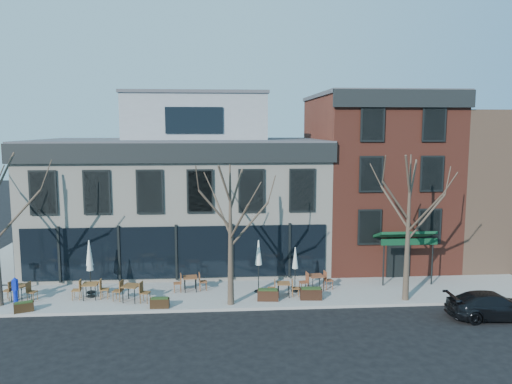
{
  "coord_description": "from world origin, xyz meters",
  "views": [
    {
      "loc": [
        2.46,
        -28.05,
        8.95
      ],
      "look_at": [
        4.71,
        2.0,
        5.06
      ],
      "focal_mm": 35.0,
      "sensor_mm": 36.0,
      "label": 1
    }
  ],
  "objects": [
    {
      "name": "umbrella_4",
      "position": [
        6.5,
        -2.25,
        1.89
      ],
      "size": [
        0.4,
        0.4,
        2.47
      ],
      "color": "black",
      "rests_on": "sidewalk_front"
    },
    {
      "name": "tree_right",
      "position": [
        12.01,
        -3.9,
        4.02
      ],
      "size": [
        3.72,
        3.77,
        7.48
      ],
      "color": "#382B21",
      "rests_on": "sidewalk_front"
    },
    {
      "name": "red_brick_building",
      "position": [
        13.0,
        4.98,
        5.64
      ],
      "size": [
        8.2,
        11.78,
        11.18
      ],
      "color": "brown",
      "rests_on": "ground"
    },
    {
      "name": "umbrella_1",
      "position": [
        -4.28,
        -2.25,
        2.06
      ],
      "size": [
        0.43,
        0.43,
        2.71
      ],
      "color": "black",
      "rests_on": "sidewalk_front"
    },
    {
      "name": "planter_1",
      "position": [
        -0.5,
        -4.15,
        0.41
      ],
      "size": [
        0.93,
        0.38,
        0.52
      ],
      "color": "black",
      "rests_on": "sidewalk_front"
    },
    {
      "name": "bg_building",
      "position": [
        23.0,
        6.0,
        5.0
      ],
      "size": [
        12.0,
        12.0,
        10.0
      ],
      "primitive_type": "cube",
      "color": "#8C664C",
      "rests_on": "ground"
    },
    {
      "name": "planter_0",
      "position": [
        -6.97,
        -4.2,
        0.4
      ],
      "size": [
        0.95,
        0.65,
        0.5
      ],
      "color": "black",
      "rests_on": "sidewalk_front"
    },
    {
      "name": "sidewalk_side",
      "position": [
        -11.25,
        6.0,
        0.07
      ],
      "size": [
        4.5,
        12.0,
        0.15
      ],
      "primitive_type": "cube",
      "color": "gray",
      "rests_on": "ground"
    },
    {
      "name": "parked_sedan",
      "position": [
        15.3,
        -6.35,
        0.63
      ],
      "size": [
        4.36,
        1.87,
        1.25
      ],
      "primitive_type": "imported",
      "rotation": [
        0.0,
        0.0,
        1.54
      ],
      "color": "black",
      "rests_on": "ground"
    },
    {
      "name": "umbrella_3",
      "position": [
        4.54,
        -2.12,
        2.17
      ],
      "size": [
        0.46,
        0.46,
        2.86
      ],
      "color": "black",
      "rests_on": "sidewalk_front"
    },
    {
      "name": "sidewalk_front",
      "position": [
        3.25,
        -2.15,
        0.07
      ],
      "size": [
        33.5,
        4.7,
        0.15
      ],
      "primitive_type": "cube",
      "color": "gray",
      "rests_on": "ground"
    },
    {
      "name": "planter_2",
      "position": [
        4.91,
        -3.5,
        0.45
      ],
      "size": [
        1.12,
        0.54,
        0.61
      ],
      "color": "black",
      "rests_on": "sidewalk_front"
    },
    {
      "name": "cafe_set_5",
      "position": [
        7.7,
        -2.05,
        0.67
      ],
      "size": [
        1.97,
        0.88,
        1.01
      ],
      "color": "brown",
      "rests_on": "sidewalk_front"
    },
    {
      "name": "cafe_set_1",
      "position": [
        -4.22,
        -2.58,
        0.66
      ],
      "size": [
        1.91,
        0.78,
        1.0
      ],
      "color": "brown",
      "rests_on": "sidewalk_front"
    },
    {
      "name": "tree_mid",
      "position": [
        3.01,
        -3.9,
        3.79
      ],
      "size": [
        3.5,
        3.55,
        7.04
      ],
      "color": "#382B21",
      "rests_on": "sidewalk_front"
    },
    {
      "name": "cafe_set_0",
      "position": [
        -7.78,
        -2.51,
        0.65
      ],
      "size": [
        1.89,
        0.89,
        0.97
      ],
      "color": "brown",
      "rests_on": "sidewalk_front"
    },
    {
      "name": "call_box",
      "position": [
        -7.71,
        -3.25,
        0.91
      ],
      "size": [
        0.28,
        0.28,
        1.43
      ],
      "color": "#0D22AE",
      "rests_on": "sidewalk_front"
    },
    {
      "name": "planter_3",
      "position": [
        7.14,
        -3.5,
        0.46
      ],
      "size": [
        1.14,
        0.52,
        0.62
      ],
      "color": "black",
      "rests_on": "sidewalk_front"
    },
    {
      "name": "corner_building",
      "position": [
        0.07,
        5.07,
        4.72
      ],
      "size": [
        18.39,
        10.39,
        11.1
      ],
      "color": "beige",
      "rests_on": "ground"
    },
    {
      "name": "ground",
      "position": [
        0.0,
        0.0,
        0.0
      ],
      "size": [
        120.0,
        120.0,
        0.0
      ],
      "primitive_type": "plane",
      "color": "black",
      "rests_on": "ground"
    },
    {
      "name": "umbrella_0",
      "position": [
        -4.46,
        -1.6,
        2.19
      ],
      "size": [
        0.46,
        0.46,
        2.89
      ],
      "color": "black",
      "rests_on": "sidewalk_front"
    },
    {
      "name": "cafe_set_3",
      "position": [
        0.86,
        -1.7,
        0.65
      ],
      "size": [
        1.89,
        0.83,
        0.97
      ],
      "color": "brown",
      "rests_on": "sidewalk_front"
    },
    {
      "name": "cafe_set_2",
      "position": [
        -2.04,
        -3.14,
        0.69
      ],
      "size": [
        2.05,
        1.01,
        1.05
      ],
      "color": "brown",
      "rests_on": "sidewalk_front"
    },
    {
      "name": "cafe_set_4",
      "position": [
        5.79,
        -2.93,
        0.61
      ],
      "size": [
        1.71,
        0.71,
        0.89
      ],
      "color": "brown",
      "rests_on": "sidewalk_front"
    }
  ]
}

